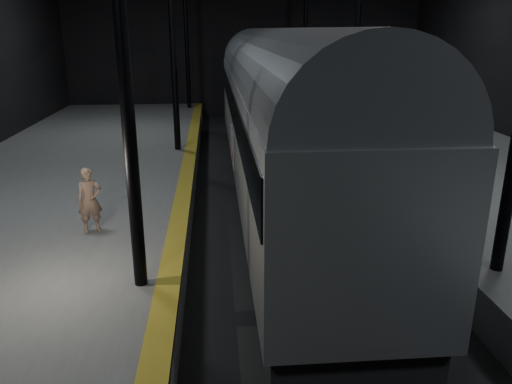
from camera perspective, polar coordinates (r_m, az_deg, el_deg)
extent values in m
plane|color=black|center=(14.73, 4.27, -5.76)|extent=(44.00, 44.00, 0.00)
cube|color=#565654|center=(15.30, -24.73, -4.52)|extent=(9.00, 43.80, 1.00)
cube|color=olive|center=(14.22, -8.69, -2.46)|extent=(0.50, 43.80, 0.01)
cube|color=#3F3328|center=(14.57, 1.48, -5.27)|extent=(0.08, 43.00, 0.14)
cube|color=#3F3328|center=(14.79, 7.06, -5.04)|extent=(0.08, 43.00, 0.14)
cube|color=black|center=(14.71, 4.28, -5.55)|extent=(2.40, 42.00, 0.12)
cylinder|color=black|center=(9.42, -15.21, 17.80)|extent=(0.26, 0.26, 10.00)
cylinder|color=black|center=(21.34, -9.58, 18.03)|extent=(0.26, 0.26, 10.00)
cylinder|color=black|center=(22.13, 11.49, 17.92)|extent=(0.26, 0.26, 10.00)
cylinder|color=black|center=(33.32, -7.99, 18.06)|extent=(0.26, 0.26, 10.00)
cylinder|color=black|center=(33.83, 5.66, 18.14)|extent=(0.26, 0.26, 10.00)
cube|color=#989BA0|center=(17.62, 2.49, 7.77)|extent=(3.17, 21.89, 3.28)
cube|color=black|center=(18.10, 2.40, 1.35)|extent=(2.90, 21.45, 0.93)
cube|color=black|center=(17.50, 2.53, 10.24)|extent=(3.24, 21.56, 0.98)
cylinder|color=slate|center=(17.40, 2.57, 13.10)|extent=(3.11, 21.67, 3.11)
cube|color=black|center=(11.29, 7.36, -11.94)|extent=(1.97, 2.41, 0.38)
cube|color=black|center=(25.57, 0.23, 5.43)|extent=(1.97, 2.41, 0.38)
cube|color=silver|center=(16.55, -2.64, 4.77)|extent=(0.04, 0.82, 1.15)
cube|color=silver|center=(17.83, -2.81, 5.74)|extent=(0.04, 0.82, 1.15)
cylinder|color=red|center=(16.81, -2.72, 4.01)|extent=(0.03, 0.28, 0.28)
cylinder|color=red|center=(18.08, -2.89, 5.03)|extent=(0.03, 0.28, 0.28)
imported|color=#A17B63|center=(13.28, -18.47, -0.90)|extent=(0.72, 0.60, 1.67)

